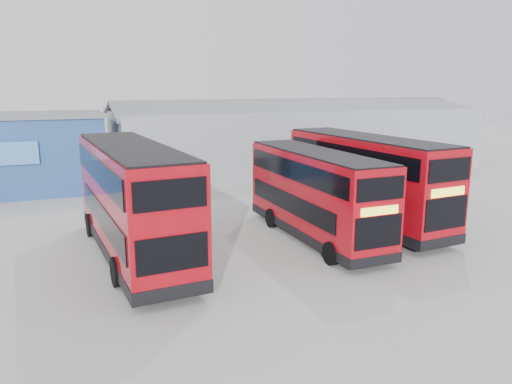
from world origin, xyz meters
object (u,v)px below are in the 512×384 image
Objects in this scene: maintenance_shed at (293,137)px; double_decker_left at (133,202)px; double_decker_right at (365,181)px; office_block at (10,152)px; single_decker_blue at (367,174)px; double_decker_centre at (315,196)px.

maintenance_shed is 24.74m from double_decker_left.
double_decker_left is at bearing -130.32° from maintenance_shed.
double_decker_right is at bearing 179.62° from double_decker_left.
single_decker_blue is (21.71, -10.01, -1.18)m from office_block.
maintenance_shed is 20.73m from double_decker_centre.
double_decker_right is 1.04× the size of single_decker_blue.
single_decker_blue is at bearing 50.64° from double_decker_right.
double_decker_right is (11.71, 0.93, -0.09)m from double_decker_left.
maintenance_shed is 3.10× the size of double_decker_centre.
double_decker_left is 8.23m from double_decker_centre.
maintenance_shed reaches higher than double_decker_centre.
maintenance_shed is at bearing 71.23° from double_decker_right.
double_decker_left is 17.17m from single_decker_blue.
double_decker_left is 11.75m from double_decker_right.
single_decker_blue is (7.50, 7.19, -0.65)m from double_decker_centre.
double_decker_left is at bearing 179.20° from double_decker_right.
double_decker_right is (3.50, 1.27, 0.21)m from double_decker_centre.
double_decker_right reaches higher than single_decker_blue.
office_block is at bearing -75.31° from double_decker_left.
double_decker_left is at bearing 19.83° from single_decker_blue.
office_block is at bearing 127.87° from double_decker_centre.
double_decker_centre is (8.21, -0.34, -0.30)m from double_decker_left.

